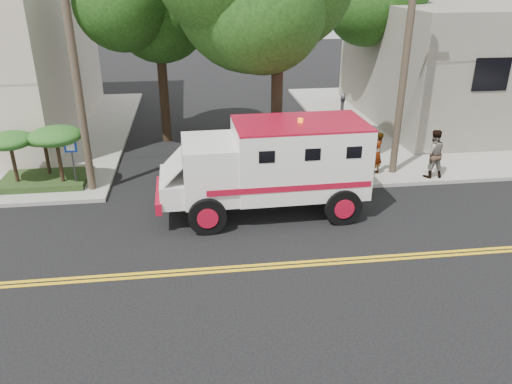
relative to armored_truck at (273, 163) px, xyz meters
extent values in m
plane|color=black|center=(-0.88, -3.50, -1.80)|extent=(100.00, 100.00, 0.00)
cube|color=gray|center=(12.62, 10.00, -1.73)|extent=(17.00, 17.00, 0.15)
cube|color=slate|center=(14.12, 10.50, 1.35)|extent=(14.00, 12.00, 6.00)
cylinder|color=#382D23|center=(-6.48, 2.50, 2.70)|extent=(0.28, 0.28, 9.00)
cylinder|color=#382D23|center=(5.42, 2.70, 2.70)|extent=(0.28, 0.28, 9.00)
cylinder|color=black|center=(0.62, 3.00, 1.70)|extent=(0.44, 0.44, 7.00)
cylinder|color=black|center=(-3.88, 8.50, 1.00)|extent=(0.44, 0.44, 5.60)
sphere|color=#12330E|center=(-3.88, 8.50, 3.80)|extent=(3.92, 3.92, 3.92)
sphere|color=#12330E|center=(-3.04, 7.94, 4.22)|extent=(3.36, 3.36, 3.36)
cylinder|color=black|center=(7.62, 12.50, 1.17)|extent=(0.44, 0.44, 5.95)
sphere|color=#12330E|center=(7.62, 12.50, 4.15)|extent=(4.20, 4.20, 4.20)
cylinder|color=#3F3F42|center=(2.92, 2.10, 0.00)|extent=(0.12, 0.12, 3.60)
imported|color=#3F3F42|center=(2.92, 2.10, 1.35)|extent=(0.15, 0.18, 0.90)
cylinder|color=#3F3F42|center=(-7.08, 2.70, -0.80)|extent=(0.06, 0.06, 2.00)
cube|color=#0C33A5|center=(-7.08, 2.64, 0.00)|extent=(0.45, 0.03, 0.45)
cube|color=#1E3314|center=(-8.38, 3.30, -1.53)|extent=(3.20, 2.00, 0.24)
cylinder|color=black|center=(-9.28, 3.00, -0.65)|extent=(0.14, 0.14, 1.52)
ellipsoid|color=#174D17|center=(-9.28, 3.00, 0.20)|extent=(1.73, 1.73, 0.60)
cylinder|color=black|center=(-8.28, 3.70, -0.73)|extent=(0.14, 0.14, 1.36)
ellipsoid|color=#174D17|center=(-8.28, 3.70, 0.03)|extent=(1.55, 1.55, 0.54)
cylinder|color=black|center=(-7.58, 2.80, -0.57)|extent=(0.14, 0.14, 1.68)
ellipsoid|color=#174D17|center=(-7.58, 2.80, 0.37)|extent=(1.91, 1.91, 0.66)
cube|color=silver|center=(0.90, 0.02, 0.14)|extent=(4.38, 2.65, 2.33)
cube|color=silver|center=(-2.09, -0.05, -0.09)|extent=(1.83, 2.48, 1.88)
cube|color=black|center=(-2.95, -0.07, 0.41)|extent=(0.11, 1.88, 0.78)
cube|color=silver|center=(-3.25, -0.08, -0.64)|extent=(1.05, 2.24, 0.78)
cube|color=maroon|center=(-3.81, -0.09, -0.92)|extent=(0.26, 2.39, 0.39)
cube|color=maroon|center=(0.90, 0.02, 1.33)|extent=(4.38, 2.65, 0.07)
cylinder|color=black|center=(-2.28, -1.30, -1.19)|extent=(1.23, 0.38, 1.22)
cylinder|color=black|center=(-2.34, 1.19, -1.19)|extent=(1.23, 0.38, 1.22)
cylinder|color=black|center=(2.15, -1.19, -1.19)|extent=(1.23, 0.38, 1.22)
cylinder|color=black|center=(2.09, 1.29, -1.19)|extent=(1.23, 0.38, 1.22)
imported|color=gray|center=(4.62, 2.58, -0.78)|extent=(0.75, 0.73, 1.74)
imported|color=gray|center=(6.70, 2.00, -0.68)|extent=(0.97, 0.76, 1.94)
camera|label=1|loc=(-2.57, -15.43, 5.89)|focal=35.00mm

